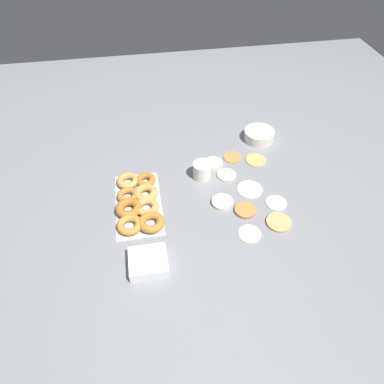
{
  "coord_description": "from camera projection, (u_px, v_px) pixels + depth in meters",
  "views": [
    {
      "loc": [
        1.01,
        -0.28,
        1.1
      ],
      "look_at": [
        -0.0,
        -0.11,
        0.04
      ],
      "focal_mm": 32.0,
      "sensor_mm": 36.0,
      "label": 1
    }
  ],
  "objects": [
    {
      "name": "ground_plane",
      "position": [
        217.0,
        196.0,
        1.52
      ],
      "size": [
        3.0,
        3.0,
        0.0
      ],
      "primitive_type": "plane",
      "color": "gray"
    },
    {
      "name": "pancake_0",
      "position": [
        245.0,
        210.0,
        1.45
      ],
      "size": [
        0.09,
        0.09,
        0.01
      ],
      "primitive_type": "cylinder",
      "color": "#B27F42",
      "rests_on": "ground_plane"
    },
    {
      "name": "pancake_1",
      "position": [
        226.0,
        175.0,
        1.6
      ],
      "size": [
        0.09,
        0.09,
        0.01
      ],
      "primitive_type": "cylinder",
      "color": "beige",
      "rests_on": "ground_plane"
    },
    {
      "name": "pancake_2",
      "position": [
        222.0,
        202.0,
        1.48
      ],
      "size": [
        0.09,
        0.09,
        0.02
      ],
      "primitive_type": "cylinder",
      "color": "beige",
      "rests_on": "ground_plane"
    },
    {
      "name": "pancake_3",
      "position": [
        250.0,
        189.0,
        1.54
      ],
      "size": [
        0.11,
        0.11,
        0.01
      ],
      "primitive_type": "cylinder",
      "color": "beige",
      "rests_on": "ground_plane"
    },
    {
      "name": "pancake_4",
      "position": [
        250.0,
        234.0,
        1.37
      ],
      "size": [
        0.09,
        0.09,
        0.01
      ],
      "primitive_type": "cylinder",
      "color": "beige",
      "rests_on": "ground_plane"
    },
    {
      "name": "pancake_5",
      "position": [
        256.0,
        160.0,
        1.68
      ],
      "size": [
        0.1,
        0.1,
        0.01
      ],
      "primitive_type": "cylinder",
      "color": "tan",
      "rests_on": "ground_plane"
    },
    {
      "name": "pancake_6",
      "position": [
        213.0,
        163.0,
        1.66
      ],
      "size": [
        0.09,
        0.09,
        0.01
      ],
      "primitive_type": "cylinder",
      "color": "beige",
      "rests_on": "ground_plane"
    },
    {
      "name": "pancake_7",
      "position": [
        279.0,
        222.0,
        1.4
      ],
      "size": [
        0.1,
        0.1,
        0.01
      ],
      "primitive_type": "cylinder",
      "color": "tan",
      "rests_on": "ground_plane"
    },
    {
      "name": "pancake_8",
      "position": [
        233.0,
        157.0,
        1.7
      ],
      "size": [
        0.09,
        0.09,
        0.01
      ],
      "primitive_type": "cylinder",
      "color": "#B27F42",
      "rests_on": "ground_plane"
    },
    {
      "name": "pancake_9",
      "position": [
        276.0,
        203.0,
        1.48
      ],
      "size": [
        0.09,
        0.09,
        0.01
      ],
      "primitive_type": "cylinder",
      "color": "silver",
      "rests_on": "ground_plane"
    },
    {
      "name": "donut_tray",
      "position": [
        138.0,
        203.0,
        1.46
      ],
      "size": [
        0.38,
        0.2,
        0.04
      ],
      "color": "silver",
      "rests_on": "ground_plane"
    },
    {
      "name": "batter_bowl",
      "position": [
        259.0,
        135.0,
        1.79
      ],
      "size": [
        0.16,
        0.16,
        0.05
      ],
      "color": "silver",
      "rests_on": "ground_plane"
    },
    {
      "name": "container_stack",
      "position": [
        148.0,
        262.0,
        1.25
      ],
      "size": [
        0.13,
        0.14,
        0.05
      ],
      "color": "white",
      "rests_on": "ground_plane"
    },
    {
      "name": "paper_cup",
      "position": [
        202.0,
        170.0,
        1.58
      ],
      "size": [
        0.08,
        0.08,
        0.08
      ],
      "color": "white",
      "rests_on": "ground_plane"
    }
  ]
}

